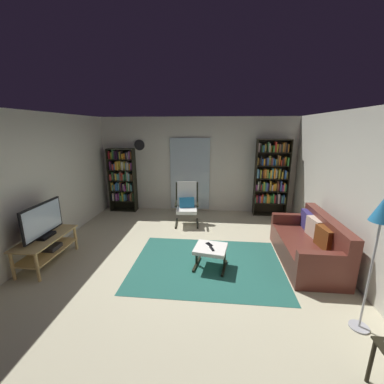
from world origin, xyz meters
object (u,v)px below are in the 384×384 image
television (43,221)px  bookshelf_near_sofa (271,176)px  cell_phone (209,244)px  floor_lamp_by_sofa (381,219)px  tv_stand (47,246)px  wall_clock (139,145)px  lounge_armchair (187,202)px  bookshelf_near_tv (122,178)px  leather_sofa (309,245)px  tv_remote (212,249)px  ottoman (211,251)px

television → bookshelf_near_sofa: size_ratio=0.46×
cell_phone → floor_lamp_by_sofa: (1.83, -1.23, 0.99)m
tv_stand → wall_clock: bearing=75.9°
lounge_armchair → floor_lamp_by_sofa: floor_lamp_by_sofa is taller
bookshelf_near_tv → wall_clock: bearing=19.4°
leather_sofa → floor_lamp_by_sofa: (0.07, -1.51, 1.07)m
cell_phone → tv_stand: bearing=149.5°
tv_stand → floor_lamp_by_sofa: size_ratio=0.70×
tv_remote → cell_phone: 0.16m
leather_sofa → bookshelf_near_sofa: bearing=94.7°
television → bookshelf_near_sofa: 5.27m
bookshelf_near_tv → bookshelf_near_sofa: size_ratio=0.87×
ottoman → floor_lamp_by_sofa: (1.80, -1.14, 1.07)m
floor_lamp_by_sofa → cell_phone: bearing=146.1°
bookshelf_near_tv → ottoman: bearing=-47.5°
wall_clock → lounge_armchair: bearing=-33.8°
television → lounge_armchair: bearing=44.1°
television → ottoman: size_ratio=1.59×
tv_stand → tv_remote: (2.86, 0.05, 0.06)m
bookshelf_near_sofa → floor_lamp_by_sofa: size_ratio=1.24×
bookshelf_near_tv → lounge_armchair: size_ratio=1.73×
tv_stand → bookshelf_near_tv: bookshelf_near_tv is taller
tv_stand → cell_phone: tv_stand is taller
tv_stand → wall_clock: size_ratio=3.96×
tv_remote → bookshelf_near_sofa: bearing=40.7°
lounge_armchair → ottoman: lounge_armchair is taller
leather_sofa → floor_lamp_by_sofa: size_ratio=1.07×
lounge_armchair → bookshelf_near_tv: bearing=157.7°
lounge_armchair → floor_lamp_by_sofa: 4.06m
leather_sofa → floor_lamp_by_sofa: 1.85m
leather_sofa → tv_remote: bearing=-165.4°
leather_sofa → television: bearing=-173.7°
tv_stand → tv_remote: tv_stand is taller
bookshelf_near_sofa → lounge_armchair: bookshelf_near_sofa is taller
television → tv_remote: bearing=1.3°
tv_remote → cell_phone: (-0.05, 0.16, -0.00)m
television → cell_phone: size_ratio=6.72×
bookshelf_near_sofa → cell_phone: size_ratio=14.52×
television → floor_lamp_by_sofa: floor_lamp_by_sofa is taller
tv_stand → floor_lamp_by_sofa: 4.86m
television → cell_phone: television is taller
tv_remote → ottoman: bearing=85.1°
floor_lamp_by_sofa → wall_clock: bearing=133.3°
floor_lamp_by_sofa → bookshelf_near_tv: bearing=138.0°
cell_phone → wall_clock: bearing=90.6°
tv_stand → ottoman: size_ratio=1.94×
cell_phone → lounge_armchair: bearing=73.0°
television → cell_phone: bearing=4.5°
television → bookshelf_near_sofa: (4.36, 2.95, 0.30)m
tv_stand → cell_phone: size_ratio=8.21×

